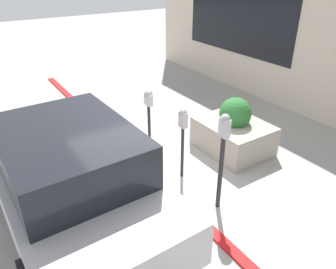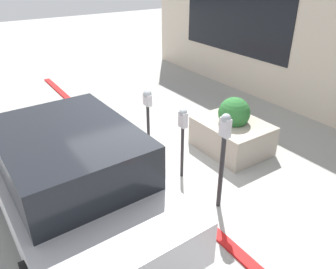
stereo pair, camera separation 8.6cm
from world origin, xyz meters
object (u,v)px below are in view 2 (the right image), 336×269
parking_meter_nearest (223,148)px  parking_meter_second (183,129)px  parking_meter_middle (148,106)px  planter_box (232,131)px  parked_car_front (70,176)px

parking_meter_nearest → parking_meter_second: parking_meter_nearest is taller
parking_meter_middle → planter_box: parking_meter_middle is taller
parking_meter_nearest → parked_car_front: bearing=65.4°
parking_meter_middle → parked_car_front: bearing=121.1°
parking_meter_nearest → parked_car_front: parking_meter_nearest is taller
parking_meter_second → planter_box: (0.20, -1.39, -0.53)m
parking_meter_second → parking_meter_middle: bearing=1.1°
parking_meter_nearest → parking_meter_middle: parking_meter_nearest is taller
parking_meter_middle → parking_meter_nearest: bearing=-179.4°
parking_meter_nearest → parking_meter_second: size_ratio=1.21×
parking_meter_second → planter_box: size_ratio=0.94×
parking_meter_nearest → parking_meter_middle: size_ratio=1.22×
parked_car_front → parking_meter_second: bearing=-89.3°
parking_meter_middle → parked_car_front: size_ratio=0.32×
parked_car_front → parking_meter_middle: bearing=-60.4°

